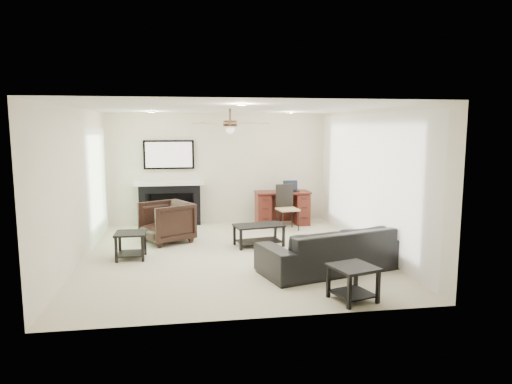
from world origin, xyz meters
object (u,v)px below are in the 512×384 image
armchair (167,222)px  fireplace_unit (169,183)px  sofa (333,249)px  coffee_table (259,235)px  desk (282,208)px

armchair → fireplace_unit: 1.66m
sofa → coffee_table: size_ratio=2.53×
armchair → desk: armchair is taller
sofa → coffee_table: 1.84m
sofa → fireplace_unit: size_ratio=1.19×
desk → coffee_table: bearing=-115.0°
armchair → coffee_table: armchair is taller
armchair → fireplace_unit: fireplace_unit is taller
fireplace_unit → sofa: bearing=-55.2°
coffee_table → desk: bearing=55.1°
coffee_table → desk: desk is taller
armchair → desk: bearing=87.0°
desk → armchair: bearing=-154.4°
coffee_table → armchair: bearing=152.3°
fireplace_unit → desk: size_ratio=1.57×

